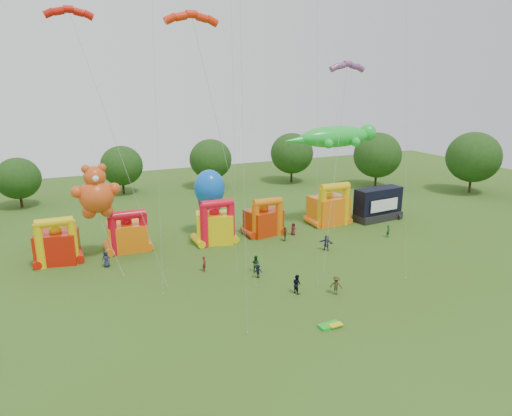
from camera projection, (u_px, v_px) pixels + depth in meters
name	position (u px, v px, depth m)	size (l,w,h in m)	color
ground	(338.00, 341.00, 37.26)	(160.00, 160.00, 0.00)	#335317
tree_ring	(324.00, 270.00, 35.65)	(126.27, 128.40, 12.07)	#352314
bouncy_castle_0	(57.00, 245.00, 52.85)	(5.18, 4.49, 5.75)	red
bouncy_castle_1	(128.00, 234.00, 56.77)	(4.91, 4.01, 5.45)	orange
bouncy_castle_2	(215.00, 226.00, 59.41)	(5.41, 4.75, 6.08)	yellow
bouncy_castle_3	(264.00, 220.00, 62.67)	(5.17, 4.48, 5.39)	red
bouncy_castle_4	(329.00, 208.00, 67.32)	(5.51, 4.57, 6.38)	orange
stage_trailer	(378.00, 204.00, 69.23)	(7.86, 3.57, 4.96)	black
teddy_bear_kite	(102.00, 214.00, 52.01)	(5.48, 8.32, 11.54)	#D24917
gecko_kite	(335.00, 149.00, 64.42)	(14.81, 5.17, 14.58)	green
octopus_kite	(221.00, 206.00, 61.73)	(7.69, 6.34, 9.18)	blue
parafoil_kites	(230.00, 160.00, 47.35)	(33.69, 11.09, 28.06)	red
diamond_kites	(271.00, 120.00, 44.97)	(27.26, 19.08, 37.44)	red
folded_kite_bundle	(331.00, 325.00, 39.42)	(2.03, 1.15, 0.31)	green
spectator_0	(106.00, 259.00, 51.87)	(0.94, 0.61, 1.92)	#24263C
spectator_1	(204.00, 264.00, 50.72)	(0.65, 0.43, 1.78)	maroon
spectator_2	(256.00, 264.00, 50.65)	(0.92, 0.72, 1.90)	#1C4721
spectator_3	(258.00, 271.00, 49.04)	(0.99, 0.57, 1.53)	black
spectator_4	(285.00, 234.00, 60.36)	(1.10, 0.46, 1.88)	#453C1B
spectator_5	(326.00, 243.00, 56.97)	(1.83, 0.58, 1.98)	#312A47
spectator_6	(293.00, 229.00, 62.67)	(0.85, 0.55, 1.74)	#52171F
spectator_7	(388.00, 231.00, 61.83)	(0.61, 0.40, 1.69)	#183E23
spectator_8	(297.00, 284.00, 45.50)	(0.95, 0.74, 1.96)	black
spectator_9	(336.00, 285.00, 45.24)	(1.24, 0.72, 1.93)	#3B3517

